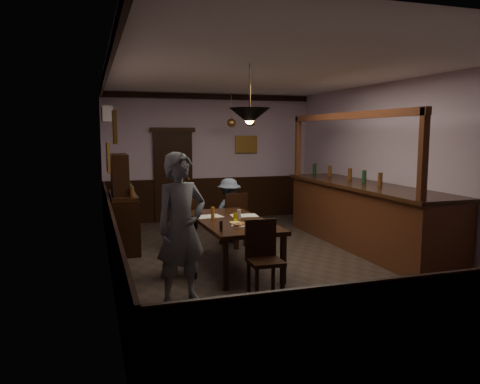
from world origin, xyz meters
name	(u,v)px	position (x,y,z in m)	size (l,w,h in m)	color
room	(271,170)	(0.00, 0.00, 1.50)	(5.01, 8.01, 3.01)	#2D2621
dining_table	(232,224)	(-0.68, -0.06, 0.69)	(1.05, 2.22, 0.75)	black
chair_far_left	(185,222)	(-1.16, 1.20, 0.50)	(0.41, 0.41, 0.92)	black
chair_far_right	(234,217)	(-0.25, 1.22, 0.55)	(0.47, 0.47, 1.00)	black
chair_near	(263,254)	(-0.64, -1.38, 0.53)	(0.43, 0.43, 0.97)	black
chair_side	(174,237)	(-1.61, -0.27, 0.58)	(0.51, 0.51, 1.07)	black
person_standing	(181,228)	(-1.70, -1.33, 0.93)	(0.68, 0.45, 1.86)	slate
person_seated_left	(182,216)	(-1.16, 1.48, 0.57)	(0.56, 0.43, 1.14)	#484A2C
person_seated_right	(229,211)	(-0.26, 1.50, 0.62)	(0.80, 0.46, 1.23)	slate
newspaper_left	(209,216)	(-0.96, 0.29, 0.75)	(0.42, 0.30, 0.01)	silver
newspaper_right	(244,216)	(-0.39, 0.19, 0.75)	(0.42, 0.30, 0.01)	silver
napkin	(235,222)	(-0.68, -0.28, 0.75)	(0.15, 0.15, 0.00)	#F0D858
saucer	(261,225)	(-0.40, -0.64, 0.76)	(0.15, 0.15, 0.01)	white
coffee_cup	(262,222)	(-0.37, -0.59, 0.80)	(0.08, 0.08, 0.07)	white
pastry_plate	(239,226)	(-0.73, -0.60, 0.76)	(0.22, 0.22, 0.01)	white
pastry_ring_a	(237,225)	(-0.76, -0.63, 0.79)	(0.13, 0.13, 0.04)	#C68C47
pastry_ring_b	(241,224)	(-0.69, -0.57, 0.79)	(0.13, 0.13, 0.04)	#C68C47
soda_can	(235,217)	(-0.65, -0.17, 0.81)	(0.07, 0.07, 0.12)	yellow
beer_glass	(213,213)	(-0.96, 0.01, 0.85)	(0.06, 0.06, 0.20)	#BF721E
water_glass	(239,214)	(-0.55, -0.05, 0.82)	(0.06, 0.06, 0.15)	silver
pepper_mill	(221,226)	(-1.05, -0.81, 0.82)	(0.04, 0.04, 0.14)	black
sideboard	(123,212)	(-2.21, 1.57, 0.69)	(0.46, 1.30, 1.71)	black
bar_counter	(364,214)	(1.99, 0.43, 0.62)	(1.01, 4.35, 2.44)	#441F12
door_back	(173,177)	(-0.90, 3.95, 1.05)	(0.90, 0.06, 2.10)	black
ac_unit	(107,114)	(-2.38, 2.90, 2.45)	(0.20, 0.85, 0.30)	white
picture_left_small	(115,127)	(-2.46, -1.60, 2.15)	(0.04, 0.28, 0.36)	olive
picture_left_large	(108,157)	(-2.46, 0.80, 1.70)	(0.04, 0.62, 0.48)	olive
picture_back	(246,144)	(0.90, 3.96, 1.80)	(0.55, 0.04, 0.42)	olive
pendant_iron	(250,116)	(-0.66, -0.86, 2.31)	(0.56, 0.56, 0.80)	black
pendant_brass_mid	(250,121)	(0.10, 1.32, 2.30)	(0.20, 0.20, 0.81)	#BF8C3F
pendant_brass_far	(231,123)	(0.30, 3.21, 2.30)	(0.20, 0.20, 0.81)	#BF8C3F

